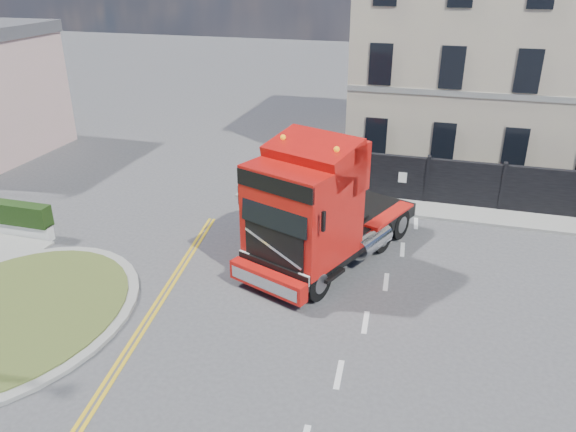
% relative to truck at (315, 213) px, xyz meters
% --- Properties ---
extents(ground, '(120.00, 120.00, 0.00)m').
position_rel_truck_xyz_m(ground, '(-0.77, -2.35, -1.98)').
color(ground, '#424244').
rests_on(ground, ground).
extents(traffic_island, '(6.80, 6.80, 0.17)m').
position_rel_truck_xyz_m(traffic_island, '(-7.77, -5.35, -1.90)').
color(traffic_island, gray).
rests_on(traffic_island, ground).
extents(hoarding_fence, '(18.80, 0.25, 2.00)m').
position_rel_truck_xyz_m(hoarding_fence, '(5.78, 6.65, -0.98)').
color(hoarding_fence, black).
rests_on(hoarding_fence, ground).
extents(georgian_building, '(12.30, 10.30, 12.80)m').
position_rel_truck_xyz_m(georgian_building, '(5.23, 14.15, 3.79)').
color(georgian_building, '#B8A692').
rests_on(georgian_building, ground).
extents(pavement_far, '(20.00, 1.60, 0.12)m').
position_rel_truck_xyz_m(pavement_far, '(5.23, 5.75, -1.92)').
color(pavement_far, gray).
rests_on(pavement_far, ground).
extents(truck, '(5.26, 7.87, 4.42)m').
position_rel_truck_xyz_m(truck, '(0.00, 0.00, 0.00)').
color(truck, black).
rests_on(truck, ground).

